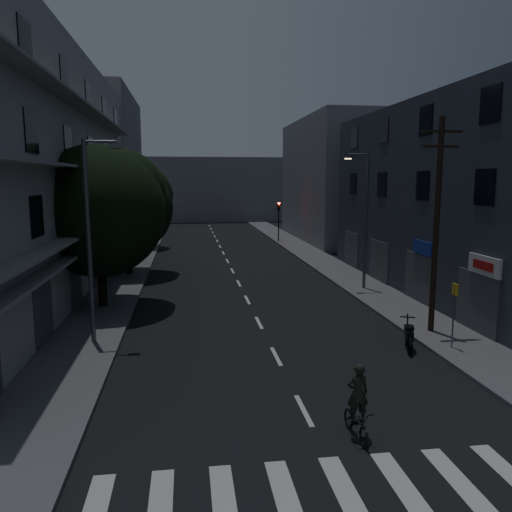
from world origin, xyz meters
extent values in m
plane|color=black|center=(0.00, 25.00, 0.00)|extent=(160.00, 160.00, 0.00)
cube|color=#565659|center=(-7.50, 25.00, 0.07)|extent=(3.00, 90.00, 0.15)
cube|color=#565659|center=(7.50, 25.00, 0.07)|extent=(3.00, 90.00, 0.15)
cube|color=beige|center=(-2.60, -2.00, 0.01)|extent=(0.50, 3.00, 0.01)
cube|color=beige|center=(-1.30, -2.00, 0.01)|extent=(0.50, 3.00, 0.01)
cube|color=beige|center=(0.00, -2.00, 0.01)|extent=(0.50, 3.00, 0.01)
cube|color=beige|center=(1.30, -2.00, 0.01)|extent=(0.50, 3.00, 0.01)
cube|color=beige|center=(2.60, -2.00, 0.01)|extent=(0.50, 3.00, 0.01)
cube|color=beige|center=(0.00, 2.00, 0.01)|extent=(0.15, 2.00, 0.01)
cube|color=beige|center=(0.00, 6.50, 0.01)|extent=(0.15, 2.00, 0.01)
cube|color=beige|center=(0.00, 11.00, 0.01)|extent=(0.15, 2.00, 0.01)
cube|color=beige|center=(0.00, 15.50, 0.01)|extent=(0.15, 2.00, 0.01)
cube|color=beige|center=(0.00, 20.00, 0.01)|extent=(0.15, 2.00, 0.01)
cube|color=beige|center=(0.00, 24.50, 0.01)|extent=(0.15, 2.00, 0.01)
cube|color=beige|center=(0.00, 29.00, 0.01)|extent=(0.15, 2.00, 0.01)
cube|color=beige|center=(0.00, 33.50, 0.01)|extent=(0.15, 2.00, 0.01)
cube|color=beige|center=(0.00, 38.00, 0.01)|extent=(0.15, 2.00, 0.01)
cube|color=beige|center=(0.00, 42.50, 0.01)|extent=(0.15, 2.00, 0.01)
cube|color=beige|center=(0.00, 47.00, 0.01)|extent=(0.15, 2.00, 0.01)
cube|color=beige|center=(0.00, 51.50, 0.01)|extent=(0.15, 2.00, 0.01)
cube|color=beige|center=(0.00, 56.00, 0.01)|extent=(0.15, 2.00, 0.01)
cube|color=beige|center=(0.00, 60.50, 0.01)|extent=(0.15, 2.00, 0.01)
cube|color=#9E9E99|center=(-12.00, 18.00, 7.00)|extent=(6.00, 36.00, 14.00)
cube|color=black|center=(-8.98, 9.00, 2.00)|extent=(0.06, 1.60, 1.60)
cube|color=black|center=(-8.98, 15.00, 2.00)|extent=(0.06, 1.60, 1.60)
cube|color=black|center=(-8.98, 21.00, 2.00)|extent=(0.06, 1.60, 1.60)
cube|color=black|center=(-8.98, 27.00, 2.00)|extent=(0.06, 1.60, 1.60)
cube|color=black|center=(-8.98, 33.00, 2.00)|extent=(0.06, 1.60, 1.60)
cube|color=black|center=(-8.98, 9.00, 5.20)|extent=(0.06, 1.60, 1.60)
cube|color=black|center=(-8.98, 15.00, 5.20)|extent=(0.06, 1.60, 1.60)
cube|color=black|center=(-8.98, 21.00, 5.20)|extent=(0.06, 1.60, 1.60)
cube|color=black|center=(-8.98, 27.00, 5.20)|extent=(0.06, 1.60, 1.60)
cube|color=black|center=(-8.98, 33.00, 5.20)|extent=(0.06, 1.60, 1.60)
cube|color=black|center=(-8.98, 9.00, 8.40)|extent=(0.06, 1.60, 1.60)
cube|color=black|center=(-8.98, 15.00, 8.40)|extent=(0.06, 1.60, 1.60)
cube|color=black|center=(-8.98, 21.00, 8.40)|extent=(0.06, 1.60, 1.60)
cube|color=black|center=(-8.98, 27.00, 8.40)|extent=(0.06, 1.60, 1.60)
cube|color=black|center=(-8.98, 33.00, 8.40)|extent=(0.06, 1.60, 1.60)
cube|color=black|center=(-8.98, 9.00, 11.60)|extent=(0.06, 1.60, 1.60)
cube|color=black|center=(-8.98, 15.00, 11.60)|extent=(0.06, 1.60, 1.60)
cube|color=black|center=(-8.98, 21.00, 11.60)|extent=(0.06, 1.60, 1.60)
cube|color=black|center=(-8.98, 27.00, 11.60)|extent=(0.06, 1.60, 1.60)
cube|color=black|center=(-8.98, 33.00, 11.60)|extent=(0.06, 1.60, 1.60)
cube|color=gray|center=(-8.50, 18.00, 4.00)|extent=(1.00, 32.40, 0.12)
cube|color=gray|center=(-8.50, 18.00, 7.20)|extent=(1.00, 32.40, 0.12)
cube|color=gray|center=(-8.50, 18.00, 10.40)|extent=(1.00, 32.40, 0.12)
cube|color=gray|center=(-8.60, 18.00, 3.10)|extent=(0.80, 32.40, 0.12)
cube|color=#424247|center=(-8.97, 9.00, 1.40)|extent=(0.06, 2.40, 2.40)
cube|color=#424247|center=(-8.97, 15.00, 1.40)|extent=(0.06, 2.40, 2.40)
cube|color=#424247|center=(-8.97, 21.00, 1.40)|extent=(0.06, 2.40, 2.40)
cube|color=#424247|center=(-8.97, 27.00, 1.40)|extent=(0.06, 2.40, 2.40)
cube|color=#424247|center=(-8.97, 33.00, 1.40)|extent=(0.06, 2.40, 2.40)
cube|color=#2C323C|center=(12.00, 14.00, 5.50)|extent=(6.00, 28.00, 11.00)
cube|color=black|center=(8.98, 8.00, 6.30)|extent=(0.06, 1.40, 1.50)
cube|color=black|center=(8.98, 13.50, 6.30)|extent=(0.06, 1.40, 1.50)
cube|color=black|center=(8.98, 19.00, 6.30)|extent=(0.06, 1.40, 1.50)
cube|color=black|center=(8.98, 24.50, 6.30)|extent=(0.06, 1.40, 1.50)
cube|color=black|center=(8.98, 8.00, 9.60)|extent=(0.06, 1.40, 1.50)
cube|color=black|center=(8.98, 13.50, 9.60)|extent=(0.06, 1.40, 1.50)
cube|color=black|center=(8.98, 19.00, 9.60)|extent=(0.06, 1.40, 1.50)
cube|color=black|center=(8.98, 24.50, 9.60)|extent=(0.06, 1.40, 1.50)
cube|color=#424247|center=(8.97, 8.00, 1.40)|extent=(0.06, 3.00, 2.60)
cube|color=#424247|center=(8.97, 13.50, 1.40)|extent=(0.06, 3.00, 2.60)
cube|color=#424247|center=(8.97, 19.00, 1.40)|extent=(0.06, 3.00, 2.60)
cube|color=#424247|center=(8.97, 24.50, 1.40)|extent=(0.06, 3.00, 2.60)
cube|color=silver|center=(8.90, 7.50, 3.10)|extent=(0.12, 2.20, 0.80)
cube|color=#B21414|center=(8.82, 7.50, 3.10)|extent=(0.02, 1.40, 0.36)
cube|color=navy|center=(8.90, 13.00, 3.10)|extent=(0.12, 2.00, 0.70)
cube|color=slate|center=(-12.00, 48.00, 8.00)|extent=(6.00, 20.00, 16.00)
cube|color=slate|center=(12.00, 42.00, 6.50)|extent=(6.00, 20.00, 13.00)
cube|color=slate|center=(0.00, 70.00, 5.00)|extent=(24.00, 8.00, 10.00)
cylinder|color=black|center=(-7.60, 14.70, 2.37)|extent=(0.44, 0.44, 4.44)
sphere|color=black|center=(-7.60, 14.70, 5.03)|extent=(6.66, 6.66, 6.66)
sphere|color=black|center=(-6.61, 15.53, 5.86)|extent=(4.66, 4.66, 4.66)
sphere|color=black|center=(-8.44, 14.04, 5.53)|extent=(4.33, 4.33, 4.33)
cylinder|color=black|center=(-7.25, 23.73, 2.21)|extent=(0.44, 0.44, 4.12)
sphere|color=black|center=(-7.25, 23.73, 4.69)|extent=(6.21, 6.21, 6.21)
sphere|color=black|center=(-6.32, 24.51, 5.46)|extent=(4.35, 4.35, 4.35)
sphere|color=black|center=(-8.03, 23.11, 5.15)|extent=(4.04, 4.04, 4.04)
cylinder|color=black|center=(-7.77, 37.37, 1.90)|extent=(0.44, 0.44, 3.50)
sphere|color=black|center=(-7.77, 37.37, 4.00)|extent=(5.22, 5.22, 5.22)
sphere|color=black|center=(-6.99, 38.02, 4.65)|extent=(3.66, 3.66, 3.66)
sphere|color=black|center=(-8.42, 36.84, 4.39)|extent=(3.40, 3.40, 3.40)
cylinder|color=black|center=(6.36, 40.28, 1.75)|extent=(0.12, 0.12, 3.20)
cube|color=black|center=(6.36, 40.28, 3.80)|extent=(0.28, 0.22, 0.90)
sphere|color=#FF0C05|center=(6.36, 40.13, 4.13)|extent=(0.22, 0.22, 0.22)
sphere|color=#3F330C|center=(6.36, 40.13, 3.83)|extent=(0.22, 0.22, 0.22)
sphere|color=black|center=(6.36, 40.13, 3.53)|extent=(0.22, 0.22, 0.22)
cylinder|color=black|center=(-6.27, 40.12, 1.75)|extent=(0.12, 0.12, 3.20)
cube|color=black|center=(-6.27, 40.12, 3.80)|extent=(0.28, 0.22, 0.90)
sphere|color=black|center=(-6.27, 39.97, 4.13)|extent=(0.22, 0.22, 0.22)
sphere|color=#3F330C|center=(-6.27, 39.97, 3.83)|extent=(0.22, 0.22, 0.22)
sphere|color=#0CFF26|center=(-6.27, 39.97, 3.53)|extent=(0.22, 0.22, 0.22)
cylinder|color=#5A5C61|center=(-7.06, 8.86, 4.15)|extent=(0.18, 0.18, 8.00)
cylinder|color=#5A5C61|center=(-6.46, 8.86, 8.05)|extent=(1.20, 0.10, 0.10)
cube|color=#5A5C61|center=(-5.86, 8.86, 7.90)|extent=(0.45, 0.25, 0.18)
cube|color=#4C4C4C|center=(-5.86, 8.86, 7.80)|extent=(0.35, 0.18, 0.04)
cylinder|color=#54585B|center=(7.26, 16.98, 4.15)|extent=(0.18, 0.18, 8.00)
cylinder|color=#54585B|center=(6.66, 16.98, 8.05)|extent=(1.20, 0.10, 0.10)
cube|color=#54585B|center=(6.06, 16.98, 7.90)|extent=(0.45, 0.25, 0.18)
cube|color=#FFD88C|center=(6.06, 16.98, 7.80)|extent=(0.35, 0.18, 0.04)
cylinder|color=slate|center=(-7.38, 29.71, 4.15)|extent=(0.18, 0.18, 8.00)
cylinder|color=slate|center=(-6.78, 29.71, 8.05)|extent=(1.20, 0.10, 0.10)
cube|color=slate|center=(-6.18, 29.71, 7.90)|extent=(0.45, 0.25, 0.18)
cube|color=#4C4C4C|center=(-6.18, 29.71, 7.80)|extent=(0.35, 0.18, 0.04)
cylinder|color=black|center=(7.12, 8.31, 4.65)|extent=(0.24, 0.24, 9.00)
cube|color=black|center=(7.12, 8.31, 8.55)|extent=(1.80, 0.10, 0.10)
cube|color=black|center=(7.12, 8.31, 7.95)|extent=(1.50, 0.10, 0.10)
cylinder|color=#595B60|center=(6.87, 6.14, 1.40)|extent=(0.06, 0.06, 2.50)
cube|color=yellow|center=(6.87, 6.14, 2.45)|extent=(0.05, 0.35, 0.45)
torus|color=black|center=(5.10, 6.01, 0.32)|extent=(0.36, 0.74, 0.75)
torus|color=black|center=(5.52, 7.20, 0.32)|extent=(0.36, 0.74, 0.75)
cube|color=black|center=(5.31, 6.60, 0.65)|extent=(0.63, 1.18, 0.37)
cube|color=black|center=(5.25, 6.45, 0.93)|extent=(0.46, 0.55, 0.11)
cylinder|color=black|center=(5.50, 7.15, 0.79)|extent=(0.21, 0.45, 0.89)
cube|color=black|center=(5.53, 7.25, 1.11)|extent=(0.56, 0.23, 0.04)
imported|color=black|center=(0.99, 0.32, 0.42)|extent=(0.65, 1.61, 0.83)
imported|color=black|center=(0.99, 0.32, 1.21)|extent=(0.60, 0.42, 1.59)
camera|label=1|loc=(-3.25, -11.25, 6.61)|focal=35.00mm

